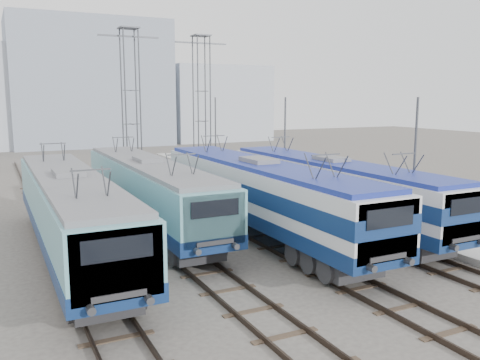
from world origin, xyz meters
name	(u,v)px	position (x,y,z in m)	size (l,w,h in m)	color
ground	(281,281)	(0.00, 0.00, 0.00)	(160.00, 160.00, 0.00)	#514C47
platform	(357,210)	(10.20, 8.00, 0.15)	(4.00, 70.00, 0.30)	#9E9E99
locomotive_far_left	(71,209)	(-6.75, 6.28, 2.26)	(2.87, 18.10, 3.41)	navy
locomotive_center_left	(150,188)	(-2.25, 9.84, 2.22)	(2.82, 17.83, 3.36)	navy
locomotive_center_right	(260,191)	(2.25, 5.83, 2.37)	(2.95, 18.65, 3.51)	navy
locomotive_far_right	(332,186)	(6.75, 5.98, 2.27)	(2.81, 17.74, 3.33)	navy
catenary_tower_west	(131,102)	(0.00, 22.00, 6.64)	(4.50, 1.20, 12.00)	#3F4247
catenary_tower_east	(202,102)	(6.50, 24.00, 6.64)	(4.50, 1.20, 12.00)	#3F4247
mast_front	(414,170)	(8.60, 2.00, 3.50)	(0.12, 0.12, 7.00)	#3F4247
mast_mid	(285,148)	(8.60, 14.00, 3.50)	(0.12, 0.12, 7.00)	#3F4247
mast_rear	(216,137)	(8.60, 26.00, 3.50)	(0.12, 0.12, 7.00)	#3F4247
building_center	(89,84)	(4.00, 62.00, 9.00)	(22.00, 14.00, 18.00)	gray
building_east	(214,103)	(24.00, 62.00, 6.00)	(16.00, 12.00, 12.00)	#A6ADB9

